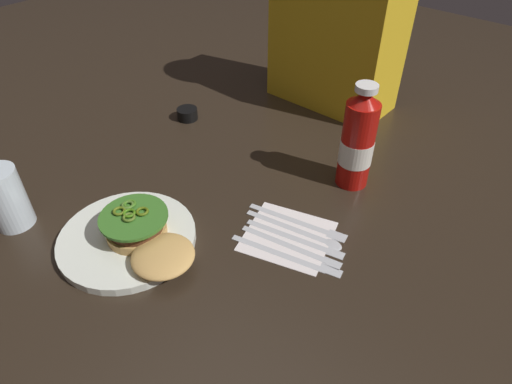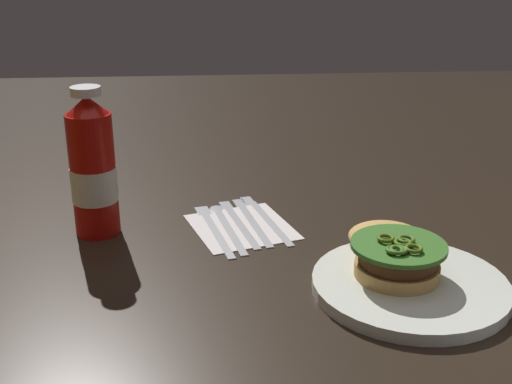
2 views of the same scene
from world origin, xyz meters
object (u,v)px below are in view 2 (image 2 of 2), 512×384
dinner_plate (410,285)px  butter_knife (250,216)px  napkin (242,227)px  table_knife (262,214)px  burger_sandwich (393,251)px  fork_utensil (212,224)px  steak_knife (237,218)px  ketchup_bottle (93,170)px  spoon_utensil (224,219)px

dinner_plate → butter_knife: bearing=37.2°
dinner_plate → napkin: 0.30m
napkin → table_knife: bearing=-42.2°
napkin → table_knife: (0.04, -0.04, 0.00)m
burger_sandwich → butter_knife: 0.27m
burger_sandwich → table_knife: burger_sandwich is taller
dinner_plate → table_knife: dinner_plate is taller
dinner_plate → fork_utensil: size_ratio=1.25×
dinner_plate → burger_sandwich: 0.05m
napkin → steak_knife: size_ratio=0.80×
steak_knife → fork_utensil: bearing=115.1°
napkin → butter_knife: butter_knife is taller
burger_sandwich → fork_utensil: size_ratio=1.01×
table_knife → fork_utensil: same height
dinner_plate → butter_knife: (0.25, 0.19, -0.00)m
dinner_plate → ketchup_bottle: size_ratio=1.10×
butter_knife → spoon_utensil: (-0.01, 0.04, 0.00)m
burger_sandwich → table_knife: 0.26m
butter_knife → fork_utensil: bearing=112.7°
napkin → fork_utensil: 0.05m
burger_sandwich → butter_knife: size_ratio=1.03×
butter_knife → steak_knife: same height
butter_knife → ketchup_bottle: bearing=97.5°
steak_knife → ketchup_bottle: bearing=96.4°
burger_sandwich → table_knife: size_ratio=0.98×
napkin → fork_utensil: bearing=82.8°
steak_knife → spoon_utensil: same height
spoon_utensil → steak_knife: bearing=-85.3°
dinner_plate → butter_knife: dinner_plate is taller
ketchup_bottle → napkin: 0.24m
burger_sandwich → butter_knife: burger_sandwich is taller
burger_sandwich → spoon_utensil: (0.19, 0.22, -0.03)m
ketchup_bottle → table_knife: ketchup_bottle is taller
butter_knife → steak_knife: (-0.01, 0.02, 0.00)m
butter_knife → steak_knife: 0.02m
butter_knife → fork_utensil: 0.07m
burger_sandwich → table_knife: (0.21, 0.16, -0.03)m
burger_sandwich → napkin: (0.17, 0.19, -0.03)m
steak_knife → napkin: bearing=-167.0°
table_knife → steak_knife: size_ratio=1.06×
ketchup_bottle → spoon_utensil: bearing=-83.4°
spoon_utensil → fork_utensil: bearing=132.0°
burger_sandwich → ketchup_bottle: bearing=67.5°
ketchup_bottle → burger_sandwich: bearing=-112.5°
table_knife → napkin: bearing=137.8°
burger_sandwich → fork_utensil: (0.18, 0.24, -0.03)m
dinner_plate → butter_knife: 0.31m
butter_knife → burger_sandwich: bearing=-138.9°
fork_utensil → burger_sandwich: bearing=-126.6°
burger_sandwich → spoon_utensil: 0.29m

